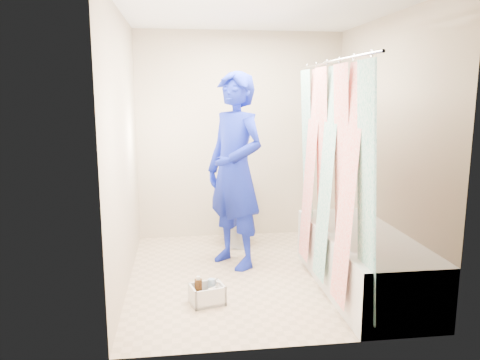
{
  "coord_description": "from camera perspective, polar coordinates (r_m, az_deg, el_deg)",
  "views": [
    {
      "loc": [
        -0.72,
        -4.15,
        1.7
      ],
      "look_at": [
        -0.13,
        0.35,
        0.85
      ],
      "focal_mm": 35.0,
      "sensor_mm": 36.0,
      "label": 1
    }
  ],
  "objects": [
    {
      "name": "ceiling",
      "position": [
        4.27,
        2.46,
        19.99
      ],
      "size": [
        2.4,
        2.6,
        0.02
      ],
      "primitive_type": "cube",
      "color": "silver",
      "rests_on": "wall_back"
    },
    {
      "name": "wall_back",
      "position": [
        5.52,
        0.04,
        5.36
      ],
      "size": [
        2.4,
        0.02,
        2.4
      ],
      "primitive_type": "cube",
      "color": "tan",
      "rests_on": "ground"
    },
    {
      "name": "plumber",
      "position": [
        4.55,
        -0.62,
        1.11
      ],
      "size": [
        0.78,
        0.83,
        1.91
      ],
      "primitive_type": "imported",
      "rotation": [
        0.0,
        0.0,
        -0.95
      ],
      "color": "navy",
      "rests_on": "ground"
    },
    {
      "name": "bathtub",
      "position": [
        4.29,
        14.66,
        -9.32
      ],
      "size": [
        0.7,
        1.75,
        0.5
      ],
      "color": "silver",
      "rests_on": "ground"
    },
    {
      "name": "tank_internals",
      "position": [
        5.48,
        -0.8,
        -0.35
      ],
      "size": [
        0.16,
        0.05,
        0.22
      ],
      "color": "black",
      "rests_on": "toilet"
    },
    {
      "name": "floor",
      "position": [
        4.54,
        2.22,
        -11.44
      ],
      "size": [
        2.6,
        2.6,
        0.0
      ],
      "primitive_type": "plane",
      "color": "tan",
      "rests_on": "ground"
    },
    {
      "name": "shower_curtain",
      "position": [
        3.98,
        10.76,
        0.54
      ],
      "size": [
        0.06,
        1.75,
        1.8
      ],
      "primitive_type": "cube",
      "color": "white",
      "rests_on": "curtain_rod"
    },
    {
      "name": "cleaning_caddy",
      "position": [
        3.95,
        -3.92,
        -13.77
      ],
      "size": [
        0.31,
        0.27,
        0.2
      ],
      "rotation": [
        0.0,
        0.0,
        0.26
      ],
      "color": "silver",
      "rests_on": "ground"
    },
    {
      "name": "toilet",
      "position": [
        5.38,
        -0.3,
        -4.13
      ],
      "size": [
        0.42,
        0.69,
        0.67
      ],
      "primitive_type": "imported",
      "rotation": [
        0.0,
        0.0,
        -0.08
      ],
      "color": "white",
      "rests_on": "ground"
    },
    {
      "name": "wall_right",
      "position": [
        4.6,
        17.27,
        3.84
      ],
      "size": [
        0.02,
        2.6,
        2.4
      ],
      "primitive_type": "cube",
      "color": "tan",
      "rests_on": "ground"
    },
    {
      "name": "curtain_rod",
      "position": [
        3.93,
        11.23,
        14.01
      ],
      "size": [
        0.02,
        1.9,
        0.02
      ],
      "primitive_type": "cylinder",
      "rotation": [
        1.57,
        0.0,
        0.0
      ],
      "color": "silver",
      "rests_on": "wall_back"
    },
    {
      "name": "wall_front",
      "position": [
        2.98,
        6.58,
        0.83
      ],
      "size": [
        2.4,
        0.02,
        2.4
      ],
      "primitive_type": "cube",
      "color": "tan",
      "rests_on": "ground"
    },
    {
      "name": "wall_left",
      "position": [
        4.21,
        -14.02,
        3.42
      ],
      "size": [
        0.02,
        2.6,
        2.4
      ],
      "primitive_type": "cube",
      "color": "tan",
      "rests_on": "ground"
    },
    {
      "name": "tank_lid",
      "position": [
        5.26,
        -0.25,
        -3.81
      ],
      "size": [
        0.43,
        0.21,
        0.03
      ],
      "primitive_type": "cube",
      "rotation": [
        0.0,
        0.0,
        -0.08
      ],
      "color": "white",
      "rests_on": "toilet"
    }
  ]
}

